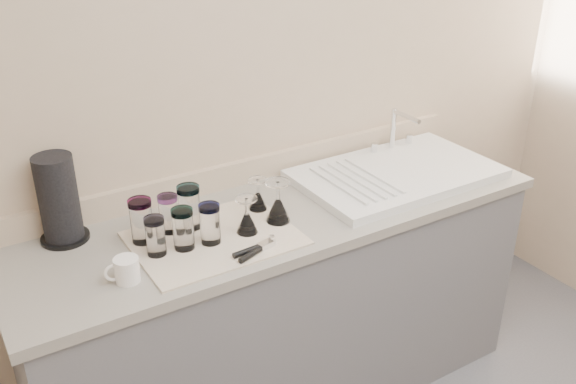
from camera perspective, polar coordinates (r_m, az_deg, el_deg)
counter_unit at (r=2.64m, az=-0.43°, el=-10.25°), size 2.06×0.62×0.90m
sink_unit at (r=2.69m, az=9.60°, el=1.69°), size 0.82×0.50×0.22m
dish_towel at (r=2.23m, az=-6.55°, el=-4.10°), size 0.55×0.42×0.01m
tumbler_teal at (r=2.21m, az=-12.91°, el=-2.49°), size 0.08×0.08×0.16m
tumbler_cyan at (r=2.25m, az=-10.56°, el=-1.89°), size 0.07×0.07×0.14m
tumbler_purple at (r=2.26m, az=-8.77°, el=-1.31°), size 0.08×0.08×0.16m
tumbler_magenta at (r=2.13m, az=-11.70°, el=-3.84°), size 0.07×0.07×0.13m
tumbler_blue at (r=2.15m, az=-9.31°, el=-3.23°), size 0.07×0.07×0.14m
tumbler_lavender at (r=2.17m, az=-6.95°, el=-2.79°), size 0.07×0.07×0.14m
goblet_back_right at (r=2.38m, az=-2.70°, el=-0.61°), size 0.07×0.07×0.12m
goblet_front_left at (r=2.23m, az=-3.67°, el=-2.56°), size 0.07×0.07×0.13m
goblet_front_right at (r=2.29m, az=-0.89°, el=-1.40°), size 0.09×0.09×0.16m
can_opener at (r=2.13m, az=-2.91°, el=-5.13°), size 0.16×0.08×0.02m
white_mug at (r=2.04m, az=-14.20°, el=-6.74°), size 0.11×0.09×0.08m
paper_towel_roll at (r=2.28m, az=-19.71°, el=-0.68°), size 0.16×0.16×0.31m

